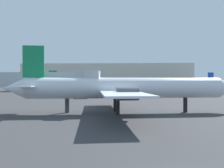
% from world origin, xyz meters
% --- Properties ---
extents(airplane_at_gate, '(37.72, 28.77, 10.47)m').
position_xyz_m(airplane_at_gate, '(-3.10, 25.27, 3.95)').
color(airplane_at_gate, silver).
rests_on(airplane_at_gate, ground_plane).
extents(airplane_far_left, '(29.62, 21.08, 8.52)m').
position_xyz_m(airplane_far_left, '(-15.85, 64.64, 2.93)').
color(airplane_far_left, silver).
rests_on(airplane_far_left, ground_plane).
extents(jet_bridge, '(22.33, 2.82, 6.68)m').
position_xyz_m(jet_bridge, '(-17.09, 25.17, 5.15)').
color(jet_bridge, '#B2B7BC').
rests_on(jet_bridge, ground_plane).
extents(terminal_building, '(88.16, 23.58, 14.14)m').
position_xyz_m(terminal_building, '(-12.18, 114.80, 7.07)').
color(terminal_building, beige).
rests_on(terminal_building, ground_plane).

